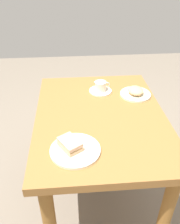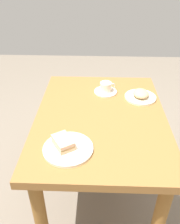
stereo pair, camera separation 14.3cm
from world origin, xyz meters
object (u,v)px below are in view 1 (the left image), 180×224
(dining_table, at_px, (100,131))
(coffee_cup, at_px, (101,86))
(sandwich_plate, at_px, (75,150))
(coffee_saucer, at_px, (100,91))
(sandwich_front, at_px, (70,144))
(spoon, at_px, (97,85))
(side_plate, at_px, (135,94))

(dining_table, distance_m, coffee_cup, 0.33)
(dining_table, distance_m, sandwich_plate, 0.38)
(coffee_saucer, bearing_deg, sandwich_front, -20.82)
(coffee_saucer, distance_m, spoon, 0.08)
(coffee_saucer, relative_size, side_plate, 0.76)
(coffee_cup, bearing_deg, sandwich_plate, -18.46)
(side_plate, bearing_deg, dining_table, -51.64)
(sandwich_front, bearing_deg, sandwich_plate, 63.89)
(dining_table, relative_size, side_plate, 5.04)
(spoon, bearing_deg, coffee_saucer, 12.10)
(dining_table, xyz_separation_m, sandwich_front, (0.30, -0.19, 0.17))
(sandwich_front, xyz_separation_m, spoon, (-0.66, 0.21, -0.02))
(dining_table, bearing_deg, sandwich_front, -32.13)
(sandwich_plate, height_order, coffee_cup, coffee_cup)
(sandwich_plate, xyz_separation_m, sandwich_front, (-0.01, -0.02, 0.03))
(sandwich_front, distance_m, spoon, 0.69)
(sandwich_plate, distance_m, coffee_cup, 0.63)
(coffee_cup, bearing_deg, dining_table, -7.06)
(dining_table, relative_size, coffee_cup, 9.80)
(sandwich_front, relative_size, coffee_saucer, 0.90)
(coffee_cup, distance_m, spoon, 0.08)
(sandwich_plate, relative_size, coffee_saucer, 1.59)
(coffee_saucer, bearing_deg, sandwich_plate, -18.32)
(dining_table, relative_size, sandwich_front, 7.34)
(side_plate, bearing_deg, sandwich_plate, -39.45)
(coffee_saucer, height_order, coffee_cup, coffee_cup)
(dining_table, bearing_deg, sandwich_plate, -27.68)
(coffee_cup, bearing_deg, side_plate, 72.73)
(coffee_cup, height_order, side_plate, coffee_cup)
(sandwich_plate, height_order, coffee_saucer, sandwich_plate)
(sandwich_front, height_order, spoon, sandwich_front)
(coffee_cup, xyz_separation_m, spoon, (-0.07, -0.02, -0.03))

